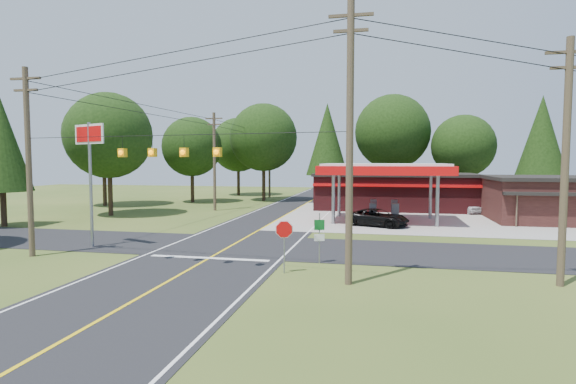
% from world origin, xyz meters
% --- Properties ---
extents(ground, '(120.00, 120.00, 0.00)m').
position_xyz_m(ground, '(0.00, 0.00, 0.00)').
color(ground, '#364C1B').
rests_on(ground, ground).
extents(main_highway, '(8.00, 120.00, 0.02)m').
position_xyz_m(main_highway, '(0.00, 0.00, 0.01)').
color(main_highway, black).
rests_on(main_highway, ground).
extents(cross_road, '(70.00, 7.00, 0.02)m').
position_xyz_m(cross_road, '(0.00, 0.00, 0.01)').
color(cross_road, black).
rests_on(cross_road, ground).
extents(lane_center_yellow, '(0.15, 110.00, 0.00)m').
position_xyz_m(lane_center_yellow, '(0.00, 0.00, 0.03)').
color(lane_center_yellow, yellow).
rests_on(lane_center_yellow, main_highway).
extents(gas_canopy, '(10.60, 7.40, 4.88)m').
position_xyz_m(gas_canopy, '(9.00, 13.00, 4.27)').
color(gas_canopy, gray).
rests_on(gas_canopy, ground).
extents(convenience_store, '(16.40, 7.55, 3.80)m').
position_xyz_m(convenience_store, '(10.00, 22.98, 1.92)').
color(convenience_store, '#4E1619').
rests_on(convenience_store, ground).
extents(utility_pole_near_right, '(1.80, 0.30, 11.50)m').
position_xyz_m(utility_pole_near_right, '(7.50, -7.00, 5.96)').
color(utility_pole_near_right, '#473828').
rests_on(utility_pole_near_right, ground).
extents(utility_pole_near_left, '(1.80, 0.30, 10.00)m').
position_xyz_m(utility_pole_near_left, '(-9.50, -5.00, 5.20)').
color(utility_pole_near_left, '#473828').
rests_on(utility_pole_near_left, ground).
extents(utility_pole_far_left, '(1.80, 0.30, 10.00)m').
position_xyz_m(utility_pole_far_left, '(-8.00, 18.00, 5.20)').
color(utility_pole_far_left, '#473828').
rests_on(utility_pole_far_left, ground).
extents(utility_pole_right_b, '(1.80, 0.30, 10.00)m').
position_xyz_m(utility_pole_right_b, '(16.00, -5.50, 5.20)').
color(utility_pole_right_b, '#473828').
rests_on(utility_pole_right_b, ground).
extents(utility_pole_north, '(0.30, 0.30, 9.50)m').
position_xyz_m(utility_pole_north, '(-6.50, 35.00, 4.75)').
color(utility_pole_north, '#473828').
rests_on(utility_pole_north, ground).
extents(overhead_beacons, '(17.04, 2.04, 1.03)m').
position_xyz_m(overhead_beacons, '(-1.00, -6.00, 6.21)').
color(overhead_beacons, black).
rests_on(overhead_beacons, ground).
extents(treeline_backdrop, '(70.27, 51.59, 13.30)m').
position_xyz_m(treeline_backdrop, '(0.82, 24.01, 7.49)').
color(treeline_backdrop, '#332316').
rests_on(treeline_backdrop, ground).
extents(suv_car, '(6.22, 6.22, 1.35)m').
position_xyz_m(suv_car, '(8.50, 10.00, 0.67)').
color(suv_car, black).
rests_on(suv_car, ground).
extents(sedan_car, '(5.15, 5.15, 1.34)m').
position_xyz_m(sedan_car, '(17.00, 21.00, 0.67)').
color(sedan_car, white).
rests_on(sedan_car, ground).
extents(big_stop_sign, '(2.56, 1.09, 7.35)m').
position_xyz_m(big_stop_sign, '(-8.00, -2.01, 5.52)').
color(big_stop_sign, gray).
rests_on(big_stop_sign, ground).
extents(octagonal_stop_sign, '(0.80, 0.34, 2.44)m').
position_xyz_m(octagonal_stop_sign, '(4.50, -5.77, 1.82)').
color(octagonal_stop_sign, gray).
rests_on(octagonal_stop_sign, ground).
extents(route_sign_post, '(0.51, 0.15, 2.52)m').
position_xyz_m(route_sign_post, '(5.80, -3.52, 1.51)').
color(route_sign_post, gray).
rests_on(route_sign_post, ground).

